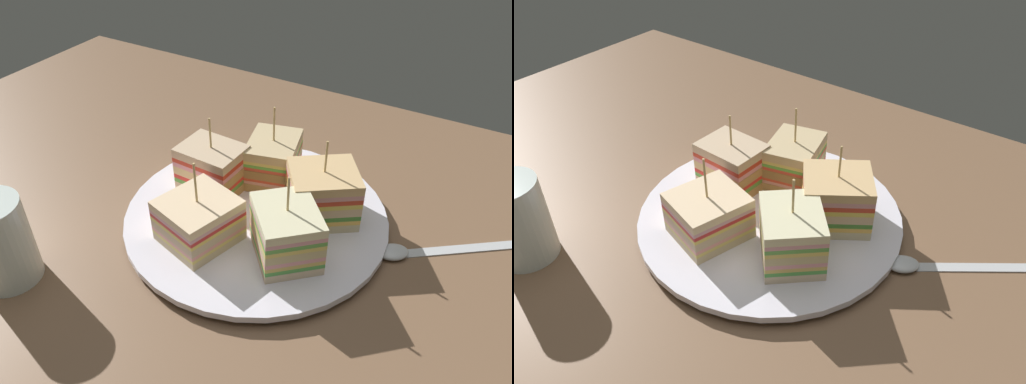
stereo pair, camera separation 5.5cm
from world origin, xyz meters
TOP-DOWN VIEW (x-y plane):
  - ground_plane at (0.00, 0.00)cm, footprint 117.39×71.24cm
  - plate at (0.00, 0.00)cm, footprint 29.82×29.82cm
  - sandwich_wedge_0 at (1.66, -7.08)cm, footprint 7.41×8.55cm
  - sandwich_wedge_1 at (7.03, -1.87)cm, footprint 7.59×5.95cm
  - sandwich_wedge_2 at (3.09, 6.59)cm, footprint 8.60×8.95cm
  - sandwich_wedge_3 at (-5.93, 4.23)cm, footprint 9.36×9.46cm
  - sandwich_wedge_4 at (-6.48, -3.31)cm, footprint 9.71×9.48cm
  - spoon at (-17.33, -4.03)cm, footprint 13.78×10.88cm
  - drinking_glass at (17.51, 19.65)cm, footprint 6.20×6.20cm

SIDE VIEW (x-z plane):
  - ground_plane at x=0.00cm, z-range -1.80..0.00cm
  - spoon at x=-17.33cm, z-range -0.12..0.88cm
  - plate at x=0.00cm, z-range 0.15..1.57cm
  - sandwich_wedge_2 at x=3.09cm, z-range -0.92..8.75cm
  - drinking_glass at x=17.51cm, z-range -0.70..8.59cm
  - sandwich_wedge_0 at x=1.66cm, z-range -0.79..8.97cm
  - sandwich_wedge_1 at x=7.03cm, z-range -0.50..8.88cm
  - sandwich_wedge_3 at x=-5.93cm, z-range -0.52..9.23cm
  - sandwich_wedge_4 at x=-6.48cm, z-range -0.47..9.28cm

